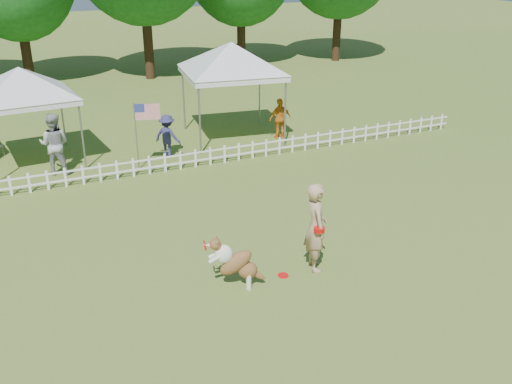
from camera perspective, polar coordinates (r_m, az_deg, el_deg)
ground at (r=12.27m, az=1.40°, el=-8.54°), size 120.00×120.00×0.00m
picket_fence at (r=18.08m, az=-8.32°, el=3.02°), size 22.00×0.08×0.60m
handler at (r=12.21m, az=6.01°, el=-3.49°), size 0.64×0.82×1.99m
dog at (r=11.67m, az=-1.95°, el=-7.07°), size 1.17×0.73×1.15m
frisbee_on_turf at (r=12.33m, az=2.73°, el=-8.33°), size 0.27×0.27×0.02m
canopy_tent_left at (r=19.57m, az=-21.99°, el=6.91°), size 3.23×3.23×3.06m
canopy_tent_right at (r=20.85m, az=-2.43°, el=9.95°), size 3.70×3.70×3.39m
flag_pole at (r=18.12m, az=-11.87°, el=5.41°), size 0.83×0.28×2.16m
spectator_a at (r=18.53m, az=-19.51°, el=4.56°), size 1.14×1.04×1.91m
spectator_b at (r=19.25m, az=-8.85°, el=5.56°), size 1.02×1.05×1.44m
spectator_c at (r=21.01m, az=2.42°, el=7.36°), size 0.88×0.39×1.48m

